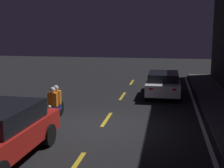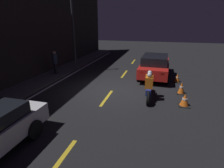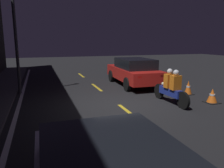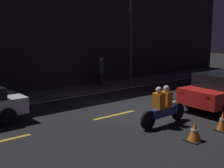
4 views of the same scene
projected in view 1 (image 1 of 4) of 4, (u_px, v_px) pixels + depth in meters
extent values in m
plane|color=black|center=(102.00, 127.00, 11.65)|extent=(56.00, 56.00, 0.00)
cube|color=gold|center=(132.00, 82.00, 21.34)|extent=(2.00, 0.14, 0.01)
cube|color=gold|center=(123.00, 96.00, 16.98)|extent=(2.00, 0.14, 0.01)
cube|color=gold|center=(107.00, 119.00, 12.62)|extent=(2.00, 0.14, 0.01)
cube|color=gold|center=(74.00, 167.00, 8.25)|extent=(2.00, 0.14, 0.01)
cube|color=silver|center=(205.00, 133.00, 11.01)|extent=(25.20, 0.14, 0.01)
cube|color=silver|center=(163.00, 85.00, 16.98)|extent=(4.20, 1.72, 0.59)
cube|color=black|center=(163.00, 76.00, 16.69)|extent=(2.31, 1.55, 0.40)
cube|color=red|center=(151.00, 89.00, 15.05)|extent=(0.06, 0.20, 0.10)
cube|color=red|center=(174.00, 90.00, 14.85)|extent=(0.06, 0.20, 0.10)
cylinder|color=black|center=(149.00, 85.00, 18.44)|extent=(0.63, 0.18, 0.63)
cylinder|color=black|center=(178.00, 86.00, 18.15)|extent=(0.63, 0.18, 0.63)
cylinder|color=black|center=(146.00, 94.00, 15.92)|extent=(0.63, 0.18, 0.63)
cylinder|color=black|center=(180.00, 96.00, 15.63)|extent=(0.63, 0.18, 0.63)
cube|color=black|center=(2.00, 116.00, 8.62)|extent=(2.54, 1.70, 0.53)
cube|color=red|center=(51.00, 113.00, 10.50)|extent=(0.07, 0.20, 0.10)
cube|color=red|center=(19.00, 111.00, 10.75)|extent=(0.07, 0.20, 0.10)
cylinder|color=black|center=(49.00, 135.00, 9.73)|extent=(0.70, 0.20, 0.69)
cylinder|color=black|center=(47.00, 119.00, 11.57)|extent=(0.64, 0.10, 0.64)
cylinder|color=black|center=(60.00, 108.00, 13.15)|extent=(0.64, 0.12, 0.64)
cube|color=navy|center=(54.00, 109.00, 12.33)|extent=(1.25, 0.28, 0.30)
sphere|color=#F2EABF|center=(49.00, 107.00, 11.78)|extent=(0.14, 0.14, 0.14)
cube|color=orange|center=(53.00, 99.00, 12.16)|extent=(0.29, 0.37, 0.55)
sphere|color=silver|center=(53.00, 90.00, 12.09)|extent=(0.22, 0.22, 0.22)
cube|color=orange|center=(56.00, 97.00, 12.55)|extent=(0.29, 0.37, 0.55)
sphere|color=silver|center=(56.00, 88.00, 12.48)|extent=(0.22, 0.22, 0.22)
cube|color=black|center=(21.00, 115.00, 13.16)|extent=(0.52, 0.52, 0.03)
cone|color=orange|center=(21.00, 109.00, 13.11)|extent=(0.40, 0.40, 0.55)
cylinder|color=white|center=(21.00, 108.00, 13.11)|extent=(0.22, 0.22, 0.07)
cube|color=black|center=(3.00, 126.00, 11.70)|extent=(0.44, 0.44, 0.03)
cone|color=orange|center=(3.00, 118.00, 11.65)|extent=(0.34, 0.34, 0.62)
cylinder|color=white|center=(2.00, 117.00, 11.64)|extent=(0.19, 0.19, 0.07)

